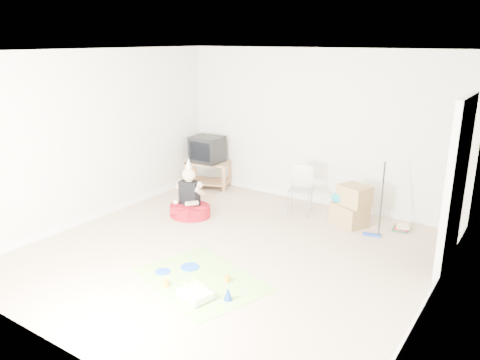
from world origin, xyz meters
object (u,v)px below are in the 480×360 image
Objects in this scene: tv_stand at (208,172)px; folding_chair at (300,191)px; crt_tv at (207,149)px; cardboard_boxes at (351,206)px; seated_woman at (190,204)px; birthday_cake at (195,295)px.

folding_chair is (2.11, -0.30, 0.10)m from tv_stand.
crt_tv is (-0.00, 0.00, 0.45)m from tv_stand.
cardboard_boxes reaches higher than tv_stand.
tv_stand is 0.97× the size of seated_woman.
tv_stand is 0.45m from crt_tv.
seated_woman is (-1.41, -1.06, -0.18)m from folding_chair.
crt_tv is 4.07m from birthday_cake.
birthday_cake is (2.35, -3.25, -0.25)m from tv_stand.
cardboard_boxes is (2.96, -0.27, -0.44)m from crt_tv.
folding_chair is at bearing -9.59° from crt_tv.
tv_stand is 1.47× the size of cardboard_boxes.
crt_tv reaches higher than tv_stand.
birthday_cake is (-0.61, -2.98, -0.26)m from cardboard_boxes.
crt_tv is at bearing 171.96° from folding_chair.
cardboard_boxes is at bearing -5.30° from tv_stand.
crt_tv is at bearing 180.00° from tv_stand.
crt_tv is 2.16m from folding_chair.
seated_woman reaches higher than tv_stand.
tv_stand is 1.16× the size of folding_chair.
tv_stand is at bearing 125.82° from birthday_cake.
tv_stand is at bearing 174.70° from cardboard_boxes.
birthday_cake is (0.24, -2.95, -0.35)m from folding_chair.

